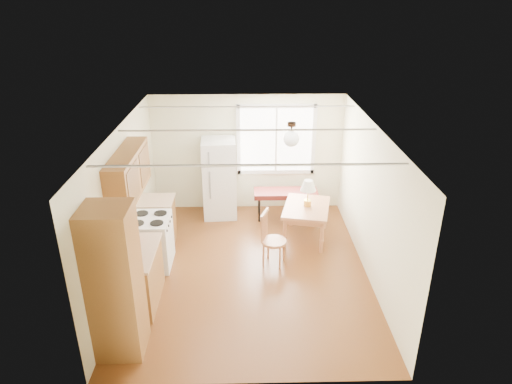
{
  "coord_description": "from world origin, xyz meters",
  "views": [
    {
      "loc": [
        -0.03,
        -6.66,
        4.43
      ],
      "look_at": [
        0.14,
        0.7,
        1.15
      ],
      "focal_mm": 32.0,
      "sensor_mm": 36.0,
      "label": 1
    }
  ],
  "objects_px": {
    "bench": "(286,194)",
    "chair": "(269,235)",
    "dining_table": "(306,211)",
    "refrigerator": "(219,178)"
  },
  "relations": [
    {
      "from": "chair",
      "to": "dining_table",
      "type": "bearing_deg",
      "value": 67.43
    },
    {
      "from": "bench",
      "to": "chair",
      "type": "xyz_separation_m",
      "value": [
        -0.43,
        -1.75,
        0.02
      ]
    },
    {
      "from": "bench",
      "to": "dining_table",
      "type": "bearing_deg",
      "value": -70.58
    },
    {
      "from": "refrigerator",
      "to": "dining_table",
      "type": "distance_m",
      "value": 2.01
    },
    {
      "from": "dining_table",
      "to": "chair",
      "type": "bearing_deg",
      "value": -118.74
    },
    {
      "from": "refrigerator",
      "to": "bench",
      "type": "height_order",
      "value": "refrigerator"
    },
    {
      "from": "refrigerator",
      "to": "bench",
      "type": "relative_size",
      "value": 1.26
    },
    {
      "from": "bench",
      "to": "dining_table",
      "type": "xyz_separation_m",
      "value": [
        0.32,
        -0.9,
        0.04
      ]
    },
    {
      "from": "bench",
      "to": "chair",
      "type": "relative_size",
      "value": 1.35
    },
    {
      "from": "bench",
      "to": "chair",
      "type": "height_order",
      "value": "chair"
    }
  ]
}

